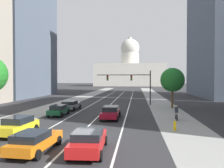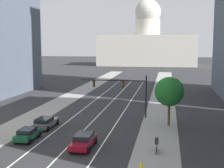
{
  "view_description": "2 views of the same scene",
  "coord_description": "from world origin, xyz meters",
  "px_view_note": "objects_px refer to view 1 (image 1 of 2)",
  "views": [
    {
      "loc": [
        4.8,
        -17.86,
        4.7
      ],
      "look_at": [
        -0.69,
        31.93,
        3.61
      ],
      "focal_mm": 36.24,
      "sensor_mm": 36.0,
      "label": 1
    },
    {
      "loc": [
        10.22,
        -22.79,
        10.87
      ],
      "look_at": [
        1.9,
        24.91,
        4.72
      ],
      "focal_mm": 51.3,
      "sensor_mm": 36.0,
      "label": 2
    }
  ],
  "objects_px": {
    "capitol_building": "(130,71)",
    "car_red": "(88,140)",
    "street_tree_near_right": "(172,80)",
    "car_yellow": "(18,125)",
    "cyclist": "(176,113)",
    "car_crimson": "(111,112)",
    "car_orange": "(35,141)",
    "fire_hydrant": "(175,126)",
    "traffic_signal_mast": "(132,81)",
    "car_green": "(59,110)",
    "car_gray": "(71,105)"
  },
  "relations": [
    {
      "from": "car_gray",
      "to": "fire_hydrant",
      "type": "bearing_deg",
      "value": -131.32
    },
    {
      "from": "cyclist",
      "to": "fire_hydrant",
      "type": "bearing_deg",
      "value": 169.8
    },
    {
      "from": "car_gray",
      "to": "car_crimson",
      "type": "xyz_separation_m",
      "value": [
        6.92,
        -6.88,
        0.03
      ]
    },
    {
      "from": "car_orange",
      "to": "fire_hydrant",
      "type": "xyz_separation_m",
      "value": [
        9.98,
        7.09,
        -0.27
      ]
    },
    {
      "from": "car_gray",
      "to": "car_crimson",
      "type": "bearing_deg",
      "value": -133.38
    },
    {
      "from": "capitol_building",
      "to": "car_gray",
      "type": "bearing_deg",
      "value": -92.41
    },
    {
      "from": "car_red",
      "to": "capitol_building",
      "type": "bearing_deg",
      "value": -2.0
    },
    {
      "from": "car_yellow",
      "to": "traffic_signal_mast",
      "type": "relative_size",
      "value": 0.43
    },
    {
      "from": "car_gray",
      "to": "street_tree_near_right",
      "type": "bearing_deg",
      "value": -74.18
    },
    {
      "from": "car_green",
      "to": "car_gray",
      "type": "height_order",
      "value": "car_gray"
    },
    {
      "from": "car_crimson",
      "to": "fire_hydrant",
      "type": "relative_size",
      "value": 5.27
    },
    {
      "from": "car_gray",
      "to": "fire_hydrant",
      "type": "distance_m",
      "value": 18.3
    },
    {
      "from": "car_orange",
      "to": "fire_hydrant",
      "type": "relative_size",
      "value": 5.18
    },
    {
      "from": "car_yellow",
      "to": "car_red",
      "type": "distance_m",
      "value": 7.9
    },
    {
      "from": "car_orange",
      "to": "street_tree_near_right",
      "type": "relative_size",
      "value": 0.72
    },
    {
      "from": "car_crimson",
      "to": "traffic_signal_mast",
      "type": "xyz_separation_m",
      "value": [
        2.21,
        14.75,
        3.61
      ]
    },
    {
      "from": "car_crimson",
      "to": "fire_hydrant",
      "type": "height_order",
      "value": "car_crimson"
    },
    {
      "from": "car_yellow",
      "to": "cyclist",
      "type": "height_order",
      "value": "cyclist"
    },
    {
      "from": "capitol_building",
      "to": "car_crimson",
      "type": "distance_m",
      "value": 130.4
    },
    {
      "from": "capitol_building",
      "to": "traffic_signal_mast",
      "type": "height_order",
      "value": "capitol_building"
    },
    {
      "from": "car_yellow",
      "to": "street_tree_near_right",
      "type": "bearing_deg",
      "value": -36.12
    },
    {
      "from": "traffic_signal_mast",
      "to": "fire_hydrant",
      "type": "bearing_deg",
      "value": -78.04
    },
    {
      "from": "car_red",
      "to": "car_crimson",
      "type": "bearing_deg",
      "value": -2.69
    },
    {
      "from": "fire_hydrant",
      "to": "cyclist",
      "type": "xyz_separation_m",
      "value": [
        1.06,
        5.43,
        0.39
      ]
    },
    {
      "from": "street_tree_near_right",
      "to": "traffic_signal_mast",
      "type": "bearing_deg",
      "value": 149.67
    },
    {
      "from": "car_red",
      "to": "fire_hydrant",
      "type": "xyz_separation_m",
      "value": [
        6.51,
        6.82,
        -0.31
      ]
    },
    {
      "from": "car_green",
      "to": "fire_hydrant",
      "type": "bearing_deg",
      "value": -118.19
    },
    {
      "from": "car_orange",
      "to": "car_crimson",
      "type": "relative_size",
      "value": 0.98
    },
    {
      "from": "capitol_building",
      "to": "cyclist",
      "type": "relative_size",
      "value": 27.47
    },
    {
      "from": "car_yellow",
      "to": "traffic_signal_mast",
      "type": "bearing_deg",
      "value": -18.58
    },
    {
      "from": "capitol_building",
      "to": "car_orange",
      "type": "relative_size",
      "value": 10.03
    },
    {
      "from": "car_red",
      "to": "fire_hydrant",
      "type": "relative_size",
      "value": 5.3
    },
    {
      "from": "car_green",
      "to": "car_yellow",
      "type": "distance_m",
      "value": 10.02
    },
    {
      "from": "car_yellow",
      "to": "traffic_signal_mast",
      "type": "xyz_separation_m",
      "value": [
        9.12,
        23.28,
        3.59
      ]
    },
    {
      "from": "street_tree_near_right",
      "to": "capitol_building",
      "type": "bearing_deg",
      "value": 95.05
    },
    {
      "from": "car_green",
      "to": "car_yellow",
      "type": "xyz_separation_m",
      "value": [
        0.0,
        -10.02,
        0.06
      ]
    },
    {
      "from": "capitol_building",
      "to": "car_red",
      "type": "xyz_separation_m",
      "value": [
        1.73,
        -142.43,
        -9.28
      ]
    },
    {
      "from": "car_yellow",
      "to": "car_gray",
      "type": "bearing_deg",
      "value": 2.84
    },
    {
      "from": "car_gray",
      "to": "capitol_building",
      "type": "bearing_deg",
      "value": -0.94
    },
    {
      "from": "car_red",
      "to": "street_tree_near_right",
      "type": "distance_m",
      "value": 25.16
    },
    {
      "from": "cyclist",
      "to": "car_orange",
      "type": "bearing_deg",
      "value": 139.46
    },
    {
      "from": "car_gray",
      "to": "cyclist",
      "type": "bearing_deg",
      "value": -114.33
    },
    {
      "from": "car_green",
      "to": "car_red",
      "type": "height_order",
      "value": "car_red"
    },
    {
      "from": "car_yellow",
      "to": "cyclist",
      "type": "relative_size",
      "value": 2.46
    },
    {
      "from": "fire_hydrant",
      "to": "car_orange",
      "type": "bearing_deg",
      "value": -144.61
    },
    {
      "from": "car_red",
      "to": "car_crimson",
      "type": "height_order",
      "value": "car_crimson"
    },
    {
      "from": "car_orange",
      "to": "traffic_signal_mast",
      "type": "bearing_deg",
      "value": -8.9
    },
    {
      "from": "car_orange",
      "to": "street_tree_near_right",
      "type": "bearing_deg",
      "value": -24.7
    },
    {
      "from": "car_gray",
      "to": "car_crimson",
      "type": "distance_m",
      "value": 9.75
    },
    {
      "from": "capitol_building",
      "to": "street_tree_near_right",
      "type": "distance_m",
      "value": 119.75
    }
  ]
}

